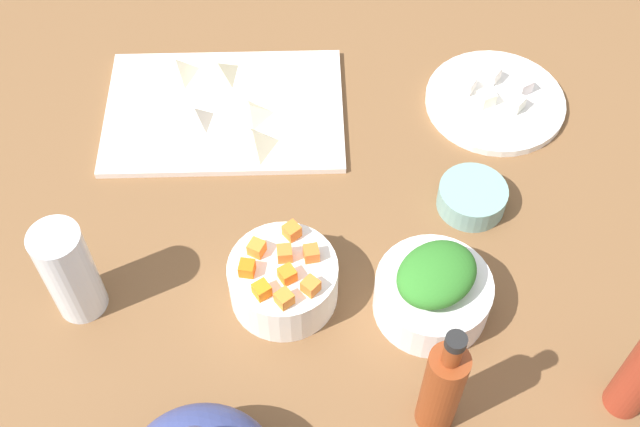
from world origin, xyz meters
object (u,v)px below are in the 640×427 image
bowl_carrots (283,281)px  bowl_small_side (472,197)px  plate_tofu (495,101)px  drinking_glass_0 (69,272)px  cutting_board (225,111)px  bottle_1 (442,388)px  bowl_greens (432,295)px

bowl_carrots → bowl_small_side: size_ratio=1.46×
plate_tofu → bowl_small_side: size_ratio=2.25×
bowl_carrots → drinking_glass_0: size_ratio=0.92×
plate_tofu → bowl_carrots: 45.14cm
bowl_carrots → cutting_board: bearing=-70.6°
bowl_carrots → bottle_1: (-18.14, 15.41, 4.73)cm
bottle_1 → drinking_glass_0: bottle_1 is taller
bottle_1 → drinking_glass_0: bearing=-17.1°
bowl_greens → drinking_glass_0: bearing=1.3°
cutting_board → bowl_carrots: bowl_carrots is taller
cutting_board → bowl_carrots: size_ratio=2.60×
bowl_small_side → drinking_glass_0: drinking_glass_0 is taller
bottle_1 → plate_tofu: bearing=-103.0°
bowl_small_side → plate_tofu: bearing=-104.7°
bottle_1 → bowl_greens: bearing=-90.5°
bowl_carrots → bowl_small_side: bowl_carrots is taller
bottle_1 → cutting_board: bearing=-57.9°
cutting_board → bowl_greens: 43.22cm
plate_tofu → bowl_greens: (11.25, 35.16, 2.23)cm
drinking_glass_0 → bowl_greens: bearing=-178.7°
bowl_greens → bowl_small_side: (-6.22, -16.05, -1.03)cm
cutting_board → bowl_small_side: 38.72cm
bowl_greens → bowl_small_side: bowl_greens is taller
bowl_greens → bowl_carrots: size_ratio=1.06×
plate_tofu → drinking_glass_0: bearing=33.5°
cutting_board → plate_tofu: 40.48cm
bowl_small_side → bottle_1: 31.62cm
cutting_board → bowl_greens: bearing=132.4°
cutting_board → drinking_glass_0: size_ratio=2.39×
cutting_board → bowl_small_side: (-35.32, 15.83, 1.29)cm
plate_tofu → drinking_glass_0: (54.63, 36.14, 6.75)cm
bowl_carrots → drinking_glass_0: drinking_glass_0 is taller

